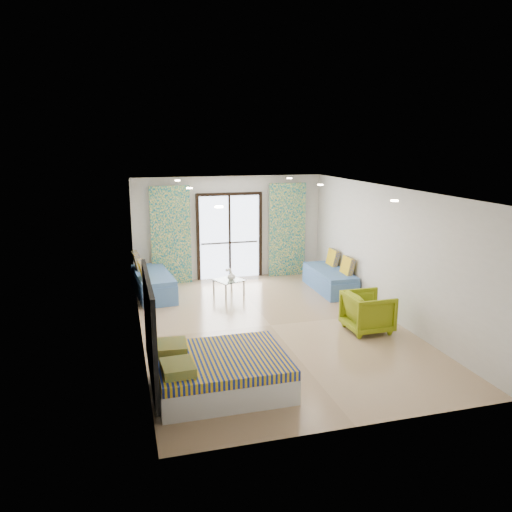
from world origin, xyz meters
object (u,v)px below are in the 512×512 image
object	(u,v)px
coffee_table	(229,281)
armchair	(368,310)
daybed_right	(330,279)
bed	(221,372)
daybed_left	(152,283)

from	to	relation	value
coffee_table	armchair	bearing A→B (deg)	-54.39
daybed_right	coffee_table	distance (m)	2.51
armchair	coffee_table	bearing A→B (deg)	34.91
daybed_right	armchair	bearing A→B (deg)	-97.63
bed	coffee_table	distance (m)	4.59
coffee_table	bed	bearing A→B (deg)	-103.85
daybed_left	armchair	bearing A→B (deg)	-47.50
bed	daybed_right	distance (m)	5.54
bed	coffee_table	size ratio (longest dim) A/B	2.47
coffee_table	armchair	world-z (taller)	armchair
daybed_right	daybed_left	bearing A→B (deg)	170.99
daybed_left	armchair	distance (m)	5.14
bed	daybed_right	bearing A→B (deg)	49.56
daybed_left	coffee_table	size ratio (longest dim) A/B	2.68
bed	coffee_table	world-z (taller)	coffee_table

